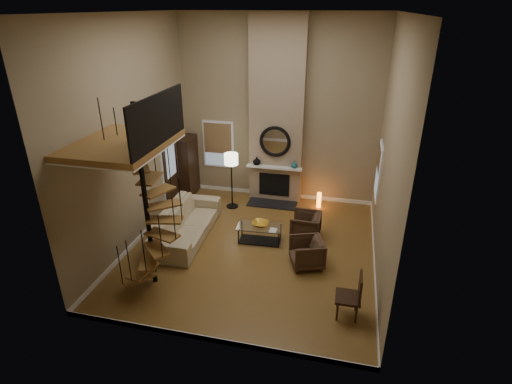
% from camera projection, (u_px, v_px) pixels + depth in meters
% --- Properties ---
extents(ground, '(6.00, 6.50, 0.01)m').
position_uv_depth(ground, '(252.00, 248.00, 10.32)').
color(ground, olive).
rests_on(ground, ground).
extents(back_wall, '(6.00, 0.02, 5.50)m').
position_uv_depth(back_wall, '(278.00, 112.00, 12.04)').
color(back_wall, '#948260').
rests_on(back_wall, ground).
extents(front_wall, '(6.00, 0.02, 5.50)m').
position_uv_depth(front_wall, '(202.00, 209.00, 6.29)').
color(front_wall, '#948260').
rests_on(front_wall, ground).
extents(left_wall, '(0.02, 6.50, 5.50)m').
position_uv_depth(left_wall, '(131.00, 136.00, 9.79)').
color(left_wall, '#948260').
rests_on(left_wall, ground).
extents(right_wall, '(0.02, 6.50, 5.50)m').
position_uv_depth(right_wall, '(390.00, 155.00, 8.54)').
color(right_wall, '#948260').
rests_on(right_wall, ground).
extents(ceiling, '(6.00, 6.50, 0.01)m').
position_uv_depth(ceiling, '(251.00, 12.00, 8.01)').
color(ceiling, silver).
rests_on(ceiling, back_wall).
extents(baseboard_back, '(6.00, 0.02, 0.12)m').
position_uv_depth(baseboard_back, '(276.00, 194.00, 13.15)').
color(baseboard_back, white).
rests_on(baseboard_back, ground).
extents(baseboard_front, '(6.00, 0.02, 0.12)m').
position_uv_depth(baseboard_front, '(210.00, 339.00, 7.43)').
color(baseboard_front, white).
rests_on(baseboard_front, ground).
extents(baseboard_left, '(0.02, 6.50, 0.12)m').
position_uv_depth(baseboard_left, '(145.00, 232.00, 10.92)').
color(baseboard_left, white).
rests_on(baseboard_left, ground).
extents(baseboard_right, '(0.02, 6.50, 0.12)m').
position_uv_depth(baseboard_right, '(374.00, 262.00, 9.67)').
color(baseboard_right, white).
rests_on(baseboard_right, ground).
extents(chimney_breast, '(1.60, 0.38, 5.50)m').
position_uv_depth(chimney_breast, '(277.00, 113.00, 11.87)').
color(chimney_breast, '#91795E').
rests_on(chimney_breast, ground).
extents(hearth, '(1.50, 0.60, 0.04)m').
position_uv_depth(hearth, '(272.00, 204.00, 12.58)').
color(hearth, black).
rests_on(hearth, ground).
extents(firebox, '(0.95, 0.02, 0.72)m').
position_uv_depth(firebox, '(274.00, 185.00, 12.61)').
color(firebox, black).
rests_on(firebox, chimney_breast).
extents(mantel, '(1.70, 0.18, 0.06)m').
position_uv_depth(mantel, '(274.00, 168.00, 12.29)').
color(mantel, white).
rests_on(mantel, chimney_breast).
extents(mirror_frame, '(0.94, 0.10, 0.94)m').
position_uv_depth(mirror_frame, '(275.00, 142.00, 12.01)').
color(mirror_frame, black).
rests_on(mirror_frame, chimney_breast).
extents(mirror_disc, '(0.80, 0.01, 0.80)m').
position_uv_depth(mirror_disc, '(275.00, 142.00, 12.02)').
color(mirror_disc, white).
rests_on(mirror_disc, chimney_breast).
extents(vase_left, '(0.24, 0.24, 0.25)m').
position_uv_depth(vase_left, '(257.00, 161.00, 12.38)').
color(vase_left, black).
rests_on(vase_left, mantel).
extents(vase_right, '(0.20, 0.20, 0.21)m').
position_uv_depth(vase_right, '(294.00, 165.00, 12.14)').
color(vase_right, '#1A5C5B').
rests_on(vase_right, mantel).
extents(window_back, '(1.02, 0.06, 1.52)m').
position_uv_depth(window_back, '(218.00, 144.00, 12.88)').
color(window_back, white).
rests_on(window_back, back_wall).
extents(window_right, '(0.06, 1.02, 1.52)m').
position_uv_depth(window_right, '(379.00, 171.00, 10.78)').
color(window_right, white).
rests_on(window_right, right_wall).
extents(entry_door, '(0.10, 1.05, 2.16)m').
position_uv_depth(entry_door, '(170.00, 174.00, 12.08)').
color(entry_door, white).
rests_on(entry_door, ground).
extents(loft, '(1.70, 2.20, 1.09)m').
position_uv_depth(loft, '(126.00, 142.00, 7.80)').
color(loft, olive).
rests_on(loft, left_wall).
extents(spiral_stair, '(1.47, 1.47, 4.06)m').
position_uv_depth(spiral_stair, '(148.00, 210.00, 8.36)').
color(spiral_stair, black).
rests_on(spiral_stair, ground).
extents(hutch, '(0.40, 0.85, 1.91)m').
position_uv_depth(hutch, '(188.00, 166.00, 12.98)').
color(hutch, black).
rests_on(hutch, ground).
extents(sofa, '(1.23, 2.90, 0.84)m').
position_uv_depth(sofa, '(186.00, 223.00, 10.72)').
color(sofa, tan).
rests_on(sofa, ground).
extents(armchair_near, '(0.78, 0.76, 0.70)m').
position_uv_depth(armchair_near, '(308.00, 226.00, 10.65)').
color(armchair_near, '#452F20').
rests_on(armchair_near, ground).
extents(armchair_far, '(0.95, 0.94, 0.68)m').
position_uv_depth(armchair_far, '(310.00, 252.00, 9.51)').
color(armchair_far, '#452F20').
rests_on(armchair_far, ground).
extents(coffee_table, '(1.20, 0.65, 0.44)m').
position_uv_depth(coffee_table, '(260.00, 232.00, 10.50)').
color(coffee_table, silver).
rests_on(coffee_table, ground).
extents(bowl, '(0.42, 0.42, 0.11)m').
position_uv_depth(bowl, '(260.00, 224.00, 10.46)').
color(bowl, gold).
rests_on(bowl, coffee_table).
extents(book, '(0.19, 0.25, 0.02)m').
position_uv_depth(book, '(272.00, 230.00, 10.22)').
color(book, gray).
rests_on(book, coffee_table).
extents(floor_lamp, '(0.41, 0.41, 1.71)m').
position_uv_depth(floor_lamp, '(231.00, 163.00, 11.87)').
color(floor_lamp, black).
rests_on(floor_lamp, ground).
extents(accent_lamp, '(0.13, 0.13, 0.47)m').
position_uv_depth(accent_lamp, '(319.00, 200.00, 12.30)').
color(accent_lamp, orange).
rests_on(accent_lamp, ground).
extents(side_chair, '(0.49, 0.49, 1.01)m').
position_uv_depth(side_chair, '(353.00, 295.00, 7.86)').
color(side_chair, black).
rests_on(side_chair, ground).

